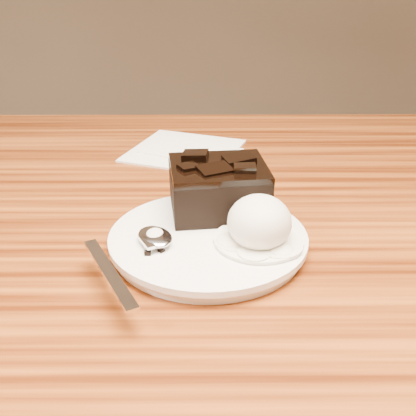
{
  "coord_description": "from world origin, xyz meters",
  "views": [
    {
      "loc": [
        0.06,
        -0.52,
        1.02
      ],
      "look_at": [
        0.06,
        -0.06,
        0.79
      ],
      "focal_mm": 45.55,
      "sensor_mm": 36.0,
      "label": 1
    }
  ],
  "objects_px": {
    "plate": "(208,241)",
    "ice_cream_scoop": "(259,222)",
    "napkin": "(184,150)",
    "spoon": "(155,238)",
    "brownie": "(218,191)"
  },
  "relations": [
    {
      "from": "plate",
      "to": "napkin",
      "type": "distance_m",
      "value": 0.28
    },
    {
      "from": "plate",
      "to": "ice_cream_scoop",
      "type": "relative_size",
      "value": 3.01
    },
    {
      "from": "brownie",
      "to": "spoon",
      "type": "distance_m",
      "value": 0.09
    },
    {
      "from": "ice_cream_scoop",
      "to": "spoon",
      "type": "bearing_deg",
      "value": -179.45
    },
    {
      "from": "plate",
      "to": "ice_cream_scoop",
      "type": "distance_m",
      "value": 0.06
    },
    {
      "from": "brownie",
      "to": "plate",
      "type": "bearing_deg",
      "value": -101.83
    },
    {
      "from": "plate",
      "to": "spoon",
      "type": "bearing_deg",
      "value": -162.05
    },
    {
      "from": "napkin",
      "to": "spoon",
      "type": "bearing_deg",
      "value": -93.32
    },
    {
      "from": "brownie",
      "to": "ice_cream_scoop",
      "type": "relative_size",
      "value": 1.52
    },
    {
      "from": "ice_cream_scoop",
      "to": "brownie",
      "type": "bearing_deg",
      "value": 118.25
    },
    {
      "from": "plate",
      "to": "brownie",
      "type": "xyz_separation_m",
      "value": [
        0.01,
        0.05,
        0.03
      ]
    },
    {
      "from": "plate",
      "to": "napkin",
      "type": "xyz_separation_m",
      "value": [
        -0.03,
        0.28,
        -0.01
      ]
    },
    {
      "from": "brownie",
      "to": "spoon",
      "type": "xyz_separation_m",
      "value": [
        -0.06,
        -0.07,
        -0.02
      ]
    },
    {
      "from": "plate",
      "to": "napkin",
      "type": "relative_size",
      "value": 1.33
    },
    {
      "from": "plate",
      "to": "ice_cream_scoop",
      "type": "height_order",
      "value": "ice_cream_scoop"
    }
  ]
}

